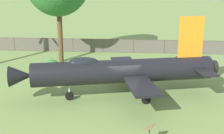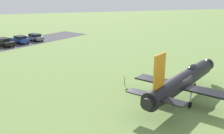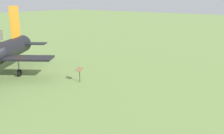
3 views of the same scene
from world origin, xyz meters
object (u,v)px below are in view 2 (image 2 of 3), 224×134
object	(u,v)px
display_jet	(183,80)
parked_car_black	(4,42)
info_plaque	(125,78)
parked_car_gray	(34,37)
parked_car_blue	(20,39)

from	to	relation	value
display_jet	parked_car_black	bearing A→B (deg)	85.08
info_plaque	parked_car_gray	size ratio (longest dim) A/B	0.24
parked_car_gray	parked_car_blue	size ratio (longest dim) A/B	1.07
display_jet	parked_car_gray	size ratio (longest dim) A/B	2.74
parked_car_gray	parked_car_blue	distance (m)	3.53
info_plaque	parked_car_gray	xyz separation A→B (m)	(-30.91, -10.08, -0.09)
display_jet	parked_car_blue	bearing A→B (deg)	80.12
display_jet	parked_car_black	distance (m)	37.85
display_jet	info_plaque	xyz separation A→B (m)	(-5.26, -4.39, -1.12)
display_jet	parked_car_black	size ratio (longest dim) A/B	2.71
info_plaque	parked_car_black	size ratio (longest dim) A/B	0.24
info_plaque	parked_car_gray	world-z (taller)	parked_car_gray
display_jet	parked_car_gray	bearing A→B (deg)	75.01
display_jet	info_plaque	size ratio (longest dim) A/B	11.31
parked_car_gray	parked_car_black	xyz separation A→B (m)	(4.04, -5.51, 0.02)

